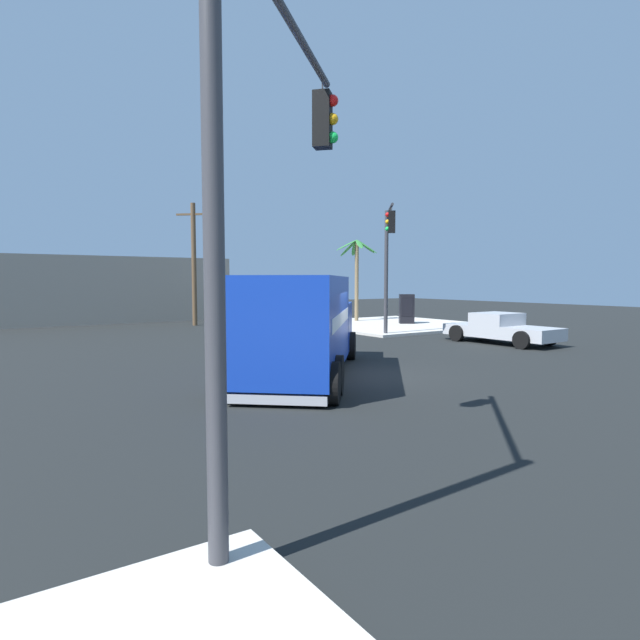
{
  "coord_description": "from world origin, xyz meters",
  "views": [
    {
      "loc": [
        -9.67,
        -12.19,
        2.85
      ],
      "look_at": [
        -0.95,
        0.71,
        1.66
      ],
      "focal_mm": 29.05,
      "sensor_mm": 36.0,
      "label": 1
    }
  ],
  "objects_px": {
    "pickup_silver": "(500,327)",
    "utility_pole": "(194,263)",
    "traffic_light_secondary": "(267,149)",
    "delivery_truck": "(302,325)",
    "vending_machine_red": "(407,309)",
    "palm_tree_far": "(357,266)",
    "traffic_light_primary": "(388,252)"
  },
  "relations": [
    {
      "from": "pickup_silver",
      "to": "utility_pole",
      "type": "bearing_deg",
      "value": 115.82
    },
    {
      "from": "traffic_light_secondary",
      "to": "delivery_truck",
      "type": "bearing_deg",
      "value": 55.28
    },
    {
      "from": "vending_machine_red",
      "to": "palm_tree_far",
      "type": "distance_m",
      "value": 4.67
    },
    {
      "from": "delivery_truck",
      "to": "pickup_silver",
      "type": "relative_size",
      "value": 1.54
    },
    {
      "from": "delivery_truck",
      "to": "traffic_light_secondary",
      "type": "height_order",
      "value": "traffic_light_secondary"
    },
    {
      "from": "delivery_truck",
      "to": "utility_pole",
      "type": "relative_size",
      "value": 1.05
    },
    {
      "from": "traffic_light_secondary",
      "to": "utility_pole",
      "type": "bearing_deg",
      "value": 71.42
    },
    {
      "from": "traffic_light_secondary",
      "to": "vending_machine_red",
      "type": "bearing_deg",
      "value": 42.91
    },
    {
      "from": "delivery_truck",
      "to": "palm_tree_far",
      "type": "height_order",
      "value": "palm_tree_far"
    },
    {
      "from": "delivery_truck",
      "to": "utility_pole",
      "type": "height_order",
      "value": "utility_pole"
    },
    {
      "from": "palm_tree_far",
      "to": "utility_pole",
      "type": "bearing_deg",
      "value": 157.5
    },
    {
      "from": "delivery_truck",
      "to": "traffic_light_secondary",
      "type": "bearing_deg",
      "value": -124.72
    },
    {
      "from": "pickup_silver",
      "to": "palm_tree_far",
      "type": "xyz_separation_m",
      "value": [
        1.7,
        12.75,
        3.12
      ]
    },
    {
      "from": "pickup_silver",
      "to": "vending_machine_red",
      "type": "bearing_deg",
      "value": 72.26
    },
    {
      "from": "delivery_truck",
      "to": "utility_pole",
      "type": "distance_m",
      "value": 19.28
    },
    {
      "from": "traffic_light_secondary",
      "to": "palm_tree_far",
      "type": "distance_m",
      "value": 28.81
    },
    {
      "from": "delivery_truck",
      "to": "pickup_silver",
      "type": "distance_m",
      "value": 12.03
    },
    {
      "from": "traffic_light_primary",
      "to": "utility_pole",
      "type": "xyz_separation_m",
      "value": [
        -5.14,
        12.49,
        -0.24
      ]
    },
    {
      "from": "palm_tree_far",
      "to": "traffic_light_primary",
      "type": "bearing_deg",
      "value": -119.19
    },
    {
      "from": "traffic_light_primary",
      "to": "vending_machine_red",
      "type": "xyz_separation_m",
      "value": [
        5.95,
        4.88,
        -3.16
      ]
    },
    {
      "from": "palm_tree_far",
      "to": "utility_pole",
      "type": "height_order",
      "value": "utility_pole"
    },
    {
      "from": "utility_pole",
      "to": "traffic_light_primary",
      "type": "bearing_deg",
      "value": -67.61
    },
    {
      "from": "delivery_truck",
      "to": "palm_tree_far",
      "type": "relative_size",
      "value": 1.47
    },
    {
      "from": "traffic_light_primary",
      "to": "vending_machine_red",
      "type": "bearing_deg",
      "value": 39.38
    },
    {
      "from": "traffic_light_secondary",
      "to": "palm_tree_far",
      "type": "relative_size",
      "value": 1.18
    },
    {
      "from": "utility_pole",
      "to": "palm_tree_far",
      "type": "bearing_deg",
      "value": -22.5
    },
    {
      "from": "traffic_light_primary",
      "to": "vending_machine_red",
      "type": "relative_size",
      "value": 3.38
    },
    {
      "from": "traffic_light_primary",
      "to": "utility_pole",
      "type": "height_order",
      "value": "utility_pole"
    },
    {
      "from": "delivery_truck",
      "to": "vending_machine_red",
      "type": "height_order",
      "value": "delivery_truck"
    },
    {
      "from": "traffic_light_primary",
      "to": "pickup_silver",
      "type": "relative_size",
      "value": 1.19
    },
    {
      "from": "utility_pole",
      "to": "delivery_truck",
      "type": "bearing_deg",
      "value": -101.16
    },
    {
      "from": "utility_pole",
      "to": "pickup_silver",
      "type": "bearing_deg",
      "value": -64.18
    }
  ]
}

